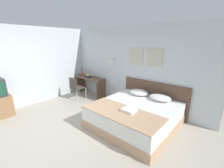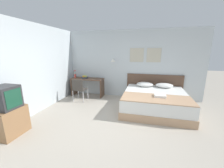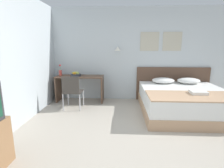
% 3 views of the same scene
% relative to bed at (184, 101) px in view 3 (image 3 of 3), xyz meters
% --- Properties ---
extents(ground_plane, '(24.00, 24.00, 0.00)m').
position_rel_bed_xyz_m(ground_plane, '(-1.06, -1.54, -0.28)').
color(ground_plane, '#B2A899').
extents(wall_back, '(5.66, 0.31, 2.65)m').
position_rel_bed_xyz_m(wall_back, '(-1.06, 1.11, 1.05)').
color(wall_back, silver).
rests_on(wall_back, ground_plane).
extents(bed, '(1.97, 2.03, 0.57)m').
position_rel_bed_xyz_m(bed, '(0.00, 0.00, 0.00)').
color(bed, tan).
rests_on(bed, ground_plane).
extents(headboard, '(2.09, 0.06, 0.97)m').
position_rel_bed_xyz_m(headboard, '(-0.00, 1.05, 0.21)').
color(headboard, brown).
rests_on(headboard, ground_plane).
extents(pillow_left, '(0.61, 0.46, 0.15)m').
position_rel_bed_xyz_m(pillow_left, '(-0.34, 0.74, 0.36)').
color(pillow_left, white).
rests_on(pillow_left, bed).
extents(pillow_right, '(0.61, 0.46, 0.15)m').
position_rel_bed_xyz_m(pillow_right, '(0.34, 0.74, 0.36)').
color(pillow_right, white).
rests_on(pillow_right, bed).
extents(throw_blanket, '(1.91, 0.81, 0.02)m').
position_rel_bed_xyz_m(throw_blanket, '(-0.00, -0.59, 0.30)').
color(throw_blanket, tan).
rests_on(throw_blanket, bed).
extents(folded_towel_near_foot, '(0.32, 0.26, 0.06)m').
position_rel_bed_xyz_m(folded_towel_near_foot, '(0.11, -0.45, 0.34)').
color(folded_towel_near_foot, white).
rests_on(folded_towel_near_foot, throw_blanket).
extents(desk, '(1.33, 0.51, 0.74)m').
position_rel_bed_xyz_m(desk, '(-2.68, 0.78, 0.25)').
color(desk, brown).
rests_on(desk, ground_plane).
extents(desk_chair, '(0.45, 0.45, 0.85)m').
position_rel_bed_xyz_m(desk_chair, '(-2.71, 0.09, 0.23)').
color(desk_chair, '#3D3833').
rests_on(desk_chair, ground_plane).
extents(fruit_bowl, '(0.28, 0.28, 0.12)m').
position_rel_bed_xyz_m(fruit_bowl, '(-2.78, 0.76, 0.51)').
color(fruit_bowl, '#333842').
rests_on(fruit_bowl, desk).
extents(flower_vase, '(0.08, 0.08, 0.32)m').
position_rel_bed_xyz_m(flower_vase, '(-3.24, 0.80, 0.57)').
color(flower_vase, '#D14C42').
rests_on(flower_vase, desk).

